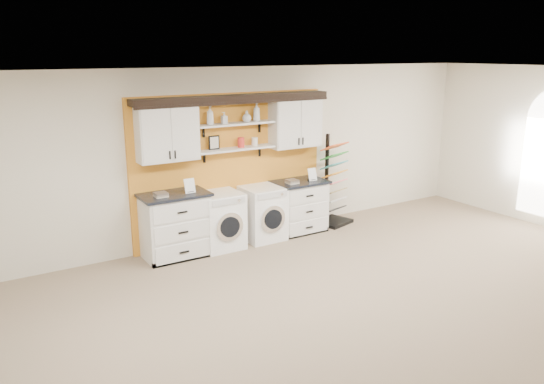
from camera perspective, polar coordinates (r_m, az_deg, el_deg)
floor at (r=6.07m, az=13.98°, el=-15.52°), size 10.00×10.00×0.00m
ceiling at (r=5.27m, az=15.92°, el=11.83°), size 10.00×10.00×0.00m
wall_back at (r=8.66m, az=-4.54°, el=4.00°), size 10.00×0.00×10.00m
accent_panel at (r=8.67m, az=-4.41°, el=2.66°), size 3.40×0.07×2.40m
upper_cabinet_left at (r=7.94m, az=-11.23°, el=6.29°), size 0.90×0.35×0.84m
upper_cabinet_right at (r=8.98m, az=2.49°, el=7.52°), size 0.90×0.35×0.84m
shelf_lower at (r=8.46m, az=-3.94°, el=4.65°), size 1.32×0.28×0.03m
shelf_upper at (r=8.40m, az=-3.99°, el=7.33°), size 1.32×0.28×0.03m
crown_molding at (r=8.37m, az=-4.08°, el=10.04°), size 3.30×0.41×0.13m
picture_frame at (r=8.33m, az=-6.25°, el=5.30°), size 0.18×0.02×0.22m
canister_red at (r=8.49m, az=-3.35°, el=5.34°), size 0.11×0.11×0.16m
canister_cream at (r=8.61m, az=-1.88°, el=5.43°), size 0.10×0.10×0.14m
base_cabinet_left at (r=8.12m, az=-10.36°, el=-3.54°), size 1.02×0.66×0.99m
base_cabinet_right at (r=9.15m, az=2.92°, el=-1.51°), size 0.92×0.66×0.90m
washer at (r=8.41m, az=-5.62°, el=-3.04°), size 0.64×0.71×0.90m
dryer at (r=8.76m, az=-1.05°, el=-2.27°), size 0.64×0.71×0.89m
sample_rack at (r=9.59m, az=6.57°, el=-0.37°), size 0.70×0.64×1.62m
soap_bottle_a at (r=8.19m, az=-6.68°, el=8.17°), size 0.15×0.15×0.28m
soap_bottle_b at (r=8.30m, az=-5.17°, el=7.95°), size 0.08×0.08×0.18m
soap_bottle_c at (r=8.48m, az=-2.74°, el=8.14°), size 0.16×0.16×0.18m
soap_bottle_d at (r=8.56m, az=-1.68°, el=8.59°), size 0.15×0.15×0.29m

